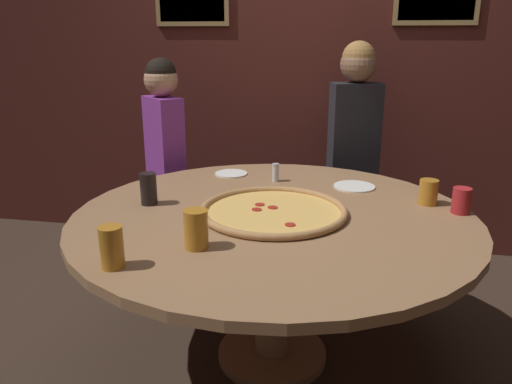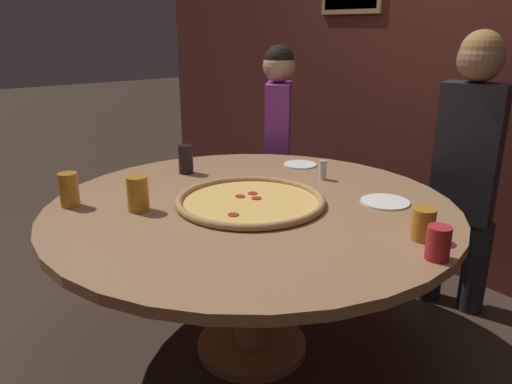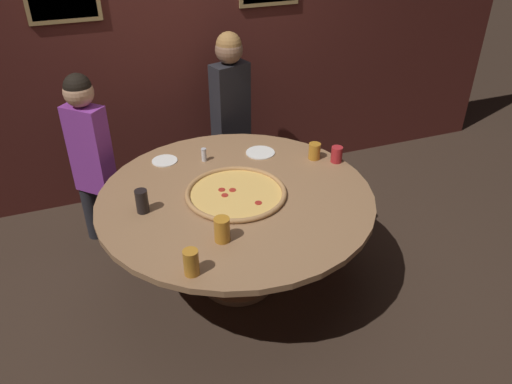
{
  "view_description": "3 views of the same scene",
  "coord_description": "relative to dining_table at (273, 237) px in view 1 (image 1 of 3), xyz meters",
  "views": [
    {
      "loc": [
        0.31,
        -2.05,
        1.49
      ],
      "look_at": [
        -0.06,
        -0.09,
        0.86
      ],
      "focal_mm": 35.0,
      "sensor_mm": 36.0,
      "label": 1
    },
    {
      "loc": [
        1.63,
        -1.23,
        1.47
      ],
      "look_at": [
        -0.02,
        0.04,
        0.78
      ],
      "focal_mm": 35.0,
      "sensor_mm": 36.0,
      "label": 2
    },
    {
      "loc": [
        -0.83,
        -2.56,
        2.47
      ],
      "look_at": [
        0.1,
        -0.09,
        0.79
      ],
      "focal_mm": 35.0,
      "sensor_mm": 36.0,
      "label": 3
    }
  ],
  "objects": [
    {
      "name": "diner_centre_back",
      "position": [
        -0.82,
        0.84,
        0.15
      ],
      "size": [
        0.33,
        0.33,
        1.37
      ],
      "rotation": [
        0.0,
        0.0,
        2.37
      ],
      "color": "#232328",
      "rests_on": "ground_plane"
    },
    {
      "name": "white_plate_right_side",
      "position": [
        -0.33,
        0.59,
        0.12
      ],
      "size": [
        0.18,
        0.18,
        0.01
      ],
      "primitive_type": "cylinder",
      "color": "white",
      "rests_on": "dining_table"
    },
    {
      "name": "drink_cup_far_left",
      "position": [
        0.68,
        0.26,
        0.17
      ],
      "size": [
        0.09,
        0.09,
        0.12
      ],
      "primitive_type": "cylinder",
      "color": "#BC7A23",
      "rests_on": "dining_table"
    },
    {
      "name": "dining_table",
      "position": [
        0.0,
        0.0,
        0.0
      ],
      "size": [
        1.77,
        1.77,
        0.74
      ],
      "color": "#936B47",
      "rests_on": "ground_plane"
    },
    {
      "name": "giant_pizza",
      "position": [
        0.0,
        -0.01,
        0.13
      ],
      "size": [
        0.65,
        0.65,
        0.03
      ],
      "color": "#EAB75B",
      "rests_on": "dining_table"
    },
    {
      "name": "drink_cup_by_shaker",
      "position": [
        -0.22,
        -0.42,
        0.19
      ],
      "size": [
        0.09,
        0.09,
        0.15
      ],
      "primitive_type": "cylinder",
      "color": "#BC7A23",
      "rests_on": "dining_table"
    },
    {
      "name": "condiment_shaker",
      "position": [
        -0.07,
        0.5,
        0.16
      ],
      "size": [
        0.04,
        0.04,
        0.1
      ],
      "color": "silver",
      "rests_on": "dining_table"
    },
    {
      "name": "drink_cup_centre_back",
      "position": [
        0.81,
        0.16,
        0.17
      ],
      "size": [
        0.08,
        0.08,
        0.11
      ],
      "primitive_type": "cylinder",
      "color": "#B22328",
      "rests_on": "dining_table"
    },
    {
      "name": "drink_cup_front_edge",
      "position": [
        -0.45,
        -0.63,
        0.19
      ],
      "size": [
        0.08,
        0.08,
        0.15
      ],
      "primitive_type": "cylinder",
      "color": "#BC7A23",
      "rests_on": "dining_table"
    },
    {
      "name": "diner_far_right",
      "position": [
        0.34,
        1.12,
        0.2
      ],
      "size": [
        0.39,
        0.24,
        1.46
      ],
      "rotation": [
        0.0,
        0.0,
        -2.85
      ],
      "color": "#232328",
      "rests_on": "ground_plane"
    },
    {
      "name": "ground_plane",
      "position": [
        0.0,
        0.0,
        -0.63
      ],
      "size": [
        24.0,
        24.0,
        0.0
      ],
      "primitive_type": "plane",
      "color": "#38281E"
    },
    {
      "name": "drink_cup_far_right",
      "position": [
        -0.59,
        0.02,
        0.19
      ],
      "size": [
        0.08,
        0.08,
        0.15
      ],
      "primitive_type": "cylinder",
      "color": "black",
      "rests_on": "dining_table"
    },
    {
      "name": "back_wall",
      "position": [
        0.0,
        1.48,
        0.68
      ],
      "size": [
        6.4,
        0.08,
        2.6
      ],
      "color": "#4C1E19",
      "rests_on": "ground_plane"
    },
    {
      "name": "white_plate_beside_cup",
      "position": [
        0.35,
        0.47,
        0.12
      ],
      "size": [
        0.21,
        0.21,
        0.01
      ],
      "primitive_type": "cylinder",
      "color": "white",
      "rests_on": "dining_table"
    }
  ]
}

